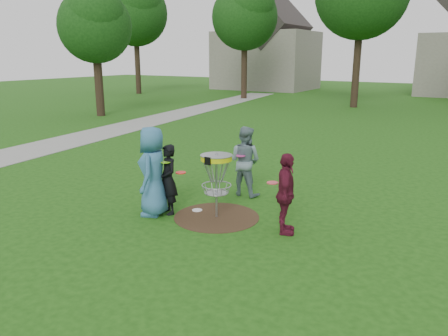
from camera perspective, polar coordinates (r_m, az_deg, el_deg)
The scene contains 11 objects.
ground at distance 9.25m, azimuth -0.97°, elevation -6.40°, with size 100.00×100.00×0.00m, color #19470F.
dirt_patch at distance 9.25m, azimuth -0.97°, elevation -6.38°, with size 1.80×1.80×0.01m, color #47331E.
concrete_path at distance 21.42m, azimuth -12.28°, elevation 5.36°, with size 2.20×40.00×0.02m, color #9E9E99.
player_blue at distance 9.25m, azimuth -9.26°, elevation -0.44°, with size 0.92×0.60×1.89m, color teal.
player_black at distance 9.32m, azimuth -7.28°, elevation -1.50°, with size 0.55×0.36×1.50m, color black.
player_grey at distance 10.48m, azimuth 2.73°, elevation 0.92°, with size 0.82×0.64×1.68m, color slate.
player_maroon at distance 8.27m, azimuth 8.06°, elevation -3.39°, with size 0.92×0.38×1.56m, color #5B1428.
disc_on_grass at distance 9.62m, azimuth -3.53°, elevation -5.53°, with size 0.22×0.22×0.02m, color white.
disc_golf_basket at distance 8.94m, azimuth -1.00°, elevation -0.29°, with size 0.66×0.67×1.38m.
held_discs at distance 9.16m, azimuth -1.26°, elevation 0.06°, with size 2.48×2.02×0.26m.
tree_row at distance 28.43m, azimuth 24.12°, elevation 19.21°, with size 51.20×17.42×9.90m.
Camera 1 is at (4.63, -7.30, 3.31)m, focal length 35.00 mm.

